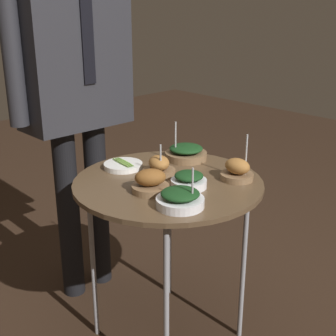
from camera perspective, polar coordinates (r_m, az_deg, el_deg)
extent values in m
plane|color=black|center=(2.12, 0.00, -19.56)|extent=(8.00, 8.00, 0.00)
cylinder|color=brown|center=(1.76, 0.00, -1.80)|extent=(0.72, 0.72, 0.02)
cylinder|color=gray|center=(1.94, 9.18, -11.57)|extent=(0.02, 0.02, 0.69)
cylinder|color=gray|center=(1.67, -0.21, -17.10)|extent=(0.02, 0.02, 0.69)
cylinder|color=gray|center=(2.19, 0.16, -7.44)|extent=(0.02, 0.02, 0.69)
cylinder|color=gray|center=(1.95, -9.13, -11.39)|extent=(0.02, 0.02, 0.69)
cylinder|color=brown|center=(1.99, 2.21, 1.52)|extent=(0.18, 0.18, 0.03)
ellipsoid|color=#143816|center=(1.98, 2.22, 2.39)|extent=(0.14, 0.14, 0.03)
cylinder|color=#ADADB2|center=(1.95, 0.92, 3.29)|extent=(0.01, 0.01, 0.17)
cylinder|color=brown|center=(1.66, -2.15, -2.49)|extent=(0.13, 0.13, 0.02)
ellipsoid|color=brown|center=(1.64, -2.17, -1.15)|extent=(0.14, 0.13, 0.06)
cylinder|color=silver|center=(1.69, 2.55, -1.89)|extent=(0.13, 0.13, 0.03)
ellipsoid|color=#143816|center=(1.68, 2.57, -0.95)|extent=(0.10, 0.10, 0.03)
cylinder|color=brown|center=(1.78, 8.39, -1.02)|extent=(0.13, 0.13, 0.02)
ellipsoid|color=#93602D|center=(1.77, 8.45, 0.22)|extent=(0.08, 0.11, 0.06)
cylinder|color=#ADADB2|center=(1.77, 9.49, 1.40)|extent=(0.01, 0.01, 0.17)
cylinder|color=brown|center=(1.81, -1.10, -0.50)|extent=(0.13, 0.13, 0.02)
ellipsoid|color=#93602D|center=(1.80, -1.11, 0.64)|extent=(0.12, 0.13, 0.06)
cylinder|color=#ADADB2|center=(1.76, -1.02, 0.81)|extent=(0.01, 0.01, 0.13)
cylinder|color=silver|center=(1.54, 1.48, -4.19)|extent=(0.16, 0.16, 0.03)
ellipsoid|color=#143816|center=(1.53, 1.49, -3.14)|extent=(0.13, 0.13, 0.03)
cylinder|color=#ADADB2|center=(1.50, 3.00, -2.52)|extent=(0.01, 0.01, 0.14)
cylinder|color=white|center=(1.89, -5.49, 0.30)|extent=(0.16, 0.16, 0.02)
ellipsoid|color=#7AA847|center=(1.89, -5.23, 0.78)|extent=(0.03, 0.13, 0.01)
ellipsoid|color=#7AA847|center=(1.89, -5.50, 0.72)|extent=(0.03, 0.13, 0.01)
ellipsoid|color=#7AA847|center=(1.88, -5.77, 0.66)|extent=(0.03, 0.13, 0.01)
cylinder|color=black|center=(2.21, -12.01, -5.63)|extent=(0.10, 0.10, 0.82)
cylinder|color=black|center=(2.29, -8.59, -4.47)|extent=(0.10, 0.10, 0.82)
cube|color=#28282D|center=(2.06, -11.54, 13.46)|extent=(0.46, 0.22, 0.62)
cube|color=black|center=(1.95, -9.78, 15.42)|extent=(0.05, 0.01, 0.37)
cylinder|color=#28282D|center=(1.92, -18.50, 13.16)|extent=(0.08, 0.08, 0.57)
cylinder|color=#28282D|center=(2.21, -5.53, 14.84)|extent=(0.08, 0.08, 0.57)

